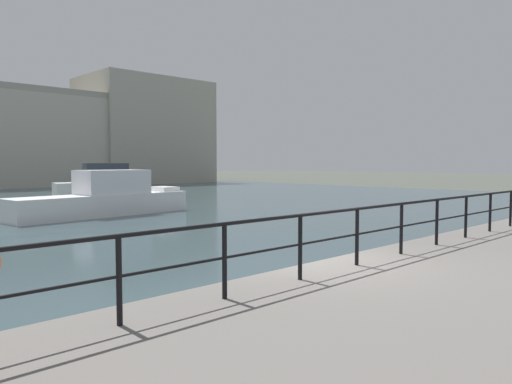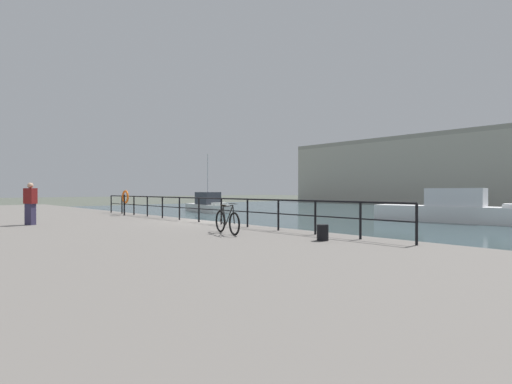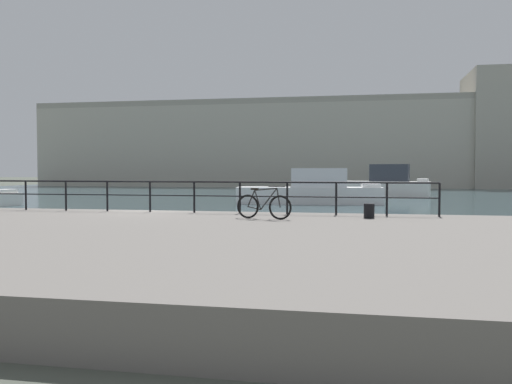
{
  "view_description": "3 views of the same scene",
  "coord_description": "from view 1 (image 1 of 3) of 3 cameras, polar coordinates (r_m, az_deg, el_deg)",
  "views": [
    {
      "loc": [
        -7.28,
        -5.83,
        2.68
      ],
      "look_at": [
        2.94,
        4.87,
        1.79
      ],
      "focal_mm": 33.69,
      "sensor_mm": 36.0,
      "label": 1
    },
    {
      "loc": [
        13.89,
        -10.15,
        2.17
      ],
      "look_at": [
        0.99,
        1.89,
        2.1
      ],
      "focal_mm": 26.45,
      "sensor_mm": 36.0,
      "label": 2
    },
    {
      "loc": [
        7.5,
        -18.68,
        2.28
      ],
      "look_at": [
        3.0,
        3.69,
        1.32
      ],
      "focal_mm": 38.68,
      "sensor_mm": 36.0,
      "label": 3
    }
  ],
  "objects": [
    {
      "name": "ground_plane",
      "position": [
        9.71,
        7.53,
        -12.63
      ],
      "size": [
        240.0,
        240.0,
        0.0
      ],
      "primitive_type": "plane",
      "color": "#4C5147"
    },
    {
      "name": "moored_cabin_cruiser",
      "position": [
        37.53,
        -17.57,
        0.71
      ],
      "size": [
        7.04,
        3.05,
        2.66
      ],
      "rotation": [
        0.0,
        0.0,
        -0.18
      ],
      "color": "white",
      "rests_on": "water_basin"
    },
    {
      "name": "moored_green_narrowboat",
      "position": [
        25.69,
        -17.37,
        -0.74
      ],
      "size": [
        9.56,
        3.06,
        2.32
      ],
      "rotation": [
        0.0,
        0.0,
        0.11
      ],
      "color": "white",
      "rests_on": "water_basin"
    },
    {
      "name": "quay_railing",
      "position": [
        9.08,
        11.92,
        -3.95
      ],
      "size": [
        19.23,
        0.07,
        1.08
      ],
      "color": "black",
      "rests_on": "quay_promenade"
    }
  ]
}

